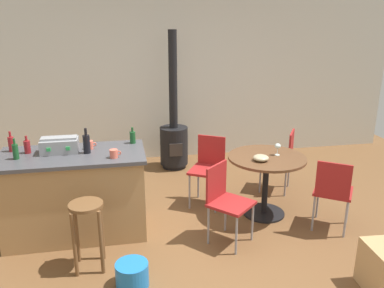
% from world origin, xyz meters
% --- Properties ---
extents(ground_plane, '(8.80, 8.80, 0.00)m').
position_xyz_m(ground_plane, '(0.00, 0.00, 0.00)').
color(ground_plane, brown).
extents(back_wall, '(8.00, 0.10, 2.70)m').
position_xyz_m(back_wall, '(0.00, 2.95, 1.35)').
color(back_wall, beige).
rests_on(back_wall, ground_plane).
extents(kitchen_island, '(1.53, 0.76, 0.94)m').
position_xyz_m(kitchen_island, '(-1.28, 0.55, 0.47)').
color(kitchen_island, '#A37A4C').
rests_on(kitchen_island, ground_plane).
extents(wooden_stool, '(0.32, 0.32, 0.68)m').
position_xyz_m(wooden_stool, '(-1.11, -0.14, 0.49)').
color(wooden_stool, brown).
rests_on(wooden_stool, ground_plane).
extents(dining_table, '(0.92, 0.92, 0.75)m').
position_xyz_m(dining_table, '(0.93, 0.58, 0.57)').
color(dining_table, black).
rests_on(dining_table, ground_plane).
extents(folding_chair_near, '(0.55, 0.55, 0.87)m').
position_xyz_m(folding_chair_near, '(0.32, 1.02, 0.52)').
color(folding_chair_near, maroon).
rests_on(folding_chair_near, ground_plane).
extents(folding_chair_far, '(0.57, 0.57, 0.85)m').
position_xyz_m(folding_chair_far, '(0.29, 0.09, 0.50)').
color(folding_chair_far, maroon).
rests_on(folding_chair_far, ground_plane).
extents(folding_chair_left, '(0.56, 0.56, 0.85)m').
position_xyz_m(folding_chair_left, '(1.52, 0.08, 0.50)').
color(folding_chair_left, maroon).
rests_on(folding_chair_left, ground_plane).
extents(folding_chair_right, '(0.55, 0.55, 0.86)m').
position_xyz_m(folding_chair_right, '(1.39, 1.20, 0.51)').
color(folding_chair_right, maroon).
rests_on(folding_chair_right, ground_plane).
extents(wood_stove, '(0.44, 0.45, 2.14)m').
position_xyz_m(wood_stove, '(0.08, 2.37, 0.51)').
color(wood_stove, black).
rests_on(wood_stove, ground_plane).
extents(toolbox, '(0.39, 0.23, 0.17)m').
position_xyz_m(toolbox, '(-1.40, 0.62, 1.02)').
color(toolbox, gray).
rests_on(toolbox, kitchen_island).
extents(bottle_0, '(0.06, 0.06, 0.22)m').
position_xyz_m(bottle_0, '(-1.81, 0.49, 1.02)').
color(bottle_0, '#194C23').
rests_on(bottle_0, kitchen_island).
extents(bottle_1, '(0.06, 0.06, 0.19)m').
position_xyz_m(bottle_1, '(-0.62, 0.80, 1.01)').
color(bottle_1, '#194C23').
rests_on(bottle_1, kitchen_island).
extents(bottle_2, '(0.06, 0.06, 0.22)m').
position_xyz_m(bottle_2, '(-1.91, 0.75, 1.02)').
color(bottle_2, maroon).
rests_on(bottle_2, kitchen_island).
extents(bottle_3, '(0.07, 0.07, 0.19)m').
position_xyz_m(bottle_3, '(-1.73, 0.66, 1.01)').
color(bottle_3, maroon).
rests_on(bottle_3, kitchen_island).
extents(bottle_4, '(0.07, 0.07, 0.27)m').
position_xyz_m(bottle_4, '(-1.11, 0.54, 1.04)').
color(bottle_4, black).
rests_on(bottle_4, kitchen_island).
extents(cup_0, '(0.12, 0.08, 0.09)m').
position_xyz_m(cup_0, '(-1.09, 0.68, 0.98)').
color(cup_0, '#DB6651').
rests_on(cup_0, kitchen_island).
extents(cup_1, '(0.12, 0.08, 0.09)m').
position_xyz_m(cup_1, '(-0.83, 0.34, 0.98)').
color(cup_1, '#DB6651').
rests_on(cup_1, kitchen_island).
extents(wine_glass, '(0.07, 0.07, 0.14)m').
position_xyz_m(wine_glass, '(1.06, 0.61, 0.85)').
color(wine_glass, silver).
rests_on(wine_glass, dining_table).
extents(serving_bowl, '(0.18, 0.18, 0.07)m').
position_xyz_m(serving_bowl, '(0.80, 0.46, 0.78)').
color(serving_bowl, tan).
rests_on(serving_bowl, dining_table).
extents(plastic_bucket, '(0.30, 0.30, 0.23)m').
position_xyz_m(plastic_bucket, '(-0.73, -0.50, 0.11)').
color(plastic_bucket, blue).
rests_on(plastic_bucket, ground_plane).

